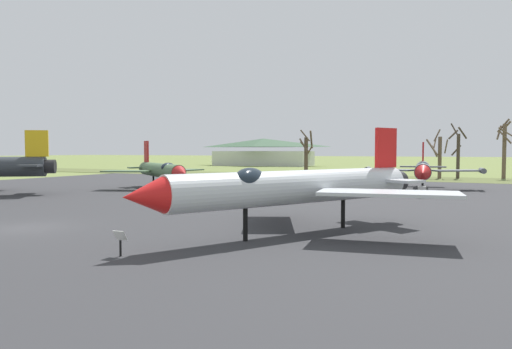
{
  "coord_description": "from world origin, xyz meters",
  "views": [
    {
      "loc": [
        20.43,
        -15.8,
        3.85
      ],
      "look_at": [
        2.7,
        20.18,
        1.83
      ],
      "focal_mm": 33.53,
      "sensor_mm": 36.0,
      "label": 1
    }
  ],
  "objects_px": {
    "info_placard_rear_center": "(120,241)",
    "visitor_building": "(264,152)",
    "jet_fighter_front_left": "(423,169)",
    "jet_fighter_front_right": "(161,170)",
    "info_placard_front_left": "(422,190)",
    "jet_fighter_rear_center": "(295,186)",
    "info_placard_front_right": "(169,192)"
  },
  "relations": [
    {
      "from": "info_placard_rear_center",
      "to": "visitor_building",
      "type": "xyz_separation_m",
      "value": [
        -40.33,
        97.23,
        2.79
      ]
    },
    {
      "from": "jet_fighter_front_left",
      "to": "jet_fighter_front_right",
      "type": "bearing_deg",
      "value": -153.97
    },
    {
      "from": "info_placard_rear_center",
      "to": "info_placard_front_left",
      "type": "bearing_deg",
      "value": 75.56
    },
    {
      "from": "info_placard_rear_center",
      "to": "jet_fighter_front_left",
      "type": "bearing_deg",
      "value": 80.15
    },
    {
      "from": "info_placard_front_left",
      "to": "jet_fighter_rear_center",
      "type": "height_order",
      "value": "jet_fighter_rear_center"
    },
    {
      "from": "jet_fighter_front_left",
      "to": "info_placard_front_right",
      "type": "distance_m",
      "value": 24.33
    },
    {
      "from": "info_placard_rear_center",
      "to": "jet_fighter_rear_center",
      "type": "bearing_deg",
      "value": 60.59
    },
    {
      "from": "info_placard_rear_center",
      "to": "info_placard_front_right",
      "type": "bearing_deg",
      "value": 121.58
    },
    {
      "from": "jet_fighter_front_left",
      "to": "info_placard_front_left",
      "type": "bearing_deg",
      "value": -83.3
    },
    {
      "from": "jet_fighter_front_left",
      "to": "visitor_building",
      "type": "distance_m",
      "value": 77.78
    },
    {
      "from": "info_placard_front_right",
      "to": "jet_fighter_front_left",
      "type": "bearing_deg",
      "value": 47.39
    },
    {
      "from": "info_placard_front_left",
      "to": "jet_fighter_rear_center",
      "type": "relative_size",
      "value": 0.07
    },
    {
      "from": "jet_fighter_front_left",
      "to": "visitor_building",
      "type": "xyz_separation_m",
      "value": [
        -46.37,
        62.43,
        1.35
      ]
    },
    {
      "from": "info_placard_front_right",
      "to": "jet_fighter_rear_center",
      "type": "height_order",
      "value": "jet_fighter_rear_center"
    },
    {
      "from": "jet_fighter_front_right",
      "to": "info_placard_rear_center",
      "type": "relative_size",
      "value": 12.44
    },
    {
      "from": "info_placard_front_left",
      "to": "info_placard_rear_center",
      "type": "height_order",
      "value": "info_placard_front_left"
    },
    {
      "from": "jet_fighter_front_left",
      "to": "info_placard_rear_center",
      "type": "relative_size",
      "value": 14.62
    },
    {
      "from": "info_placard_front_right",
      "to": "jet_fighter_rear_center",
      "type": "distance_m",
      "value": 17.52
    },
    {
      "from": "visitor_building",
      "to": "jet_fighter_rear_center",
      "type": "bearing_deg",
      "value": -63.86
    },
    {
      "from": "jet_fighter_front_left",
      "to": "visitor_building",
      "type": "bearing_deg",
      "value": 126.6
    },
    {
      "from": "jet_fighter_front_right",
      "to": "info_placard_front_right",
      "type": "relative_size",
      "value": 12.63
    },
    {
      "from": "info_placard_front_right",
      "to": "info_placard_rear_center",
      "type": "bearing_deg",
      "value": -58.42
    },
    {
      "from": "info_placard_front_left",
      "to": "visitor_building",
      "type": "height_order",
      "value": "visitor_building"
    },
    {
      "from": "jet_fighter_front_left",
      "to": "info_placard_front_left",
      "type": "xyz_separation_m",
      "value": [
        0.91,
        -7.79,
        -1.4
      ]
    },
    {
      "from": "jet_fighter_rear_center",
      "to": "info_placard_front_left",
      "type": "bearing_deg",
      "value": 81.45
    },
    {
      "from": "jet_fighter_front_left",
      "to": "jet_fighter_front_right",
      "type": "distance_m",
      "value": 25.03
    },
    {
      "from": "info_placard_front_right",
      "to": "visitor_building",
      "type": "distance_m",
      "value": 85.75
    },
    {
      "from": "info_placard_front_right",
      "to": "jet_fighter_rear_center",
      "type": "xyz_separation_m",
      "value": [
        14.35,
        -9.92,
        1.6
      ]
    },
    {
      "from": "jet_fighter_front_right",
      "to": "visitor_building",
      "type": "distance_m",
      "value": 77.21
    },
    {
      "from": "info_placard_front_left",
      "to": "info_placard_front_right",
      "type": "relative_size",
      "value": 1.03
    },
    {
      "from": "jet_fighter_front_right",
      "to": "info_placard_front_right",
      "type": "distance_m",
      "value": 9.27
    },
    {
      "from": "info_placard_front_left",
      "to": "jet_fighter_front_right",
      "type": "bearing_deg",
      "value": -172.22
    }
  ]
}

